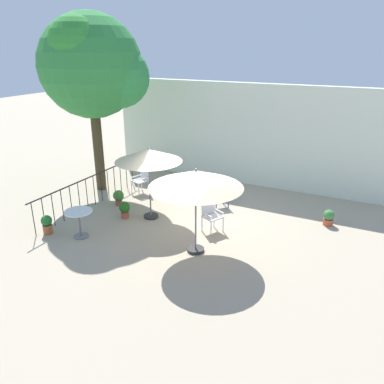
# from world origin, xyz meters

# --- Properties ---
(ground_plane) EXTENTS (60.00, 60.00, 0.00)m
(ground_plane) POSITION_xyz_m (0.00, 0.00, 0.00)
(ground_plane) COLOR tan
(villa_facade) EXTENTS (10.72, 0.30, 3.70)m
(villa_facade) POSITION_xyz_m (0.00, 4.50, 1.85)
(villa_facade) COLOR silver
(villa_facade) RESTS_ON ground
(terrace_railing) EXTENTS (0.03, 4.99, 1.01)m
(terrace_railing) POSITION_xyz_m (-3.59, -0.00, 0.68)
(terrace_railing) COLOR black
(terrace_railing) RESTS_ON ground
(shade_tree) EXTENTS (3.56, 3.39, 5.99)m
(shade_tree) POSITION_xyz_m (-4.31, 1.50, 4.30)
(shade_tree) COLOR #443921
(shade_tree) RESTS_ON ground
(patio_umbrella_0) EXTENTS (2.31, 2.31, 2.23)m
(patio_umbrella_0) POSITION_xyz_m (0.73, -1.08, 1.95)
(patio_umbrella_0) COLOR #2D2D2D
(patio_umbrella_0) RESTS_ON ground
(patio_umbrella_1) EXTENTS (1.96, 1.96, 2.21)m
(patio_umbrella_1) POSITION_xyz_m (-1.39, 0.14, 1.95)
(patio_umbrella_1) COLOR #2D2D2D
(patio_umbrella_1) RESTS_ON ground
(cafe_table_0) EXTENTS (0.76, 0.76, 0.77)m
(cafe_table_0) POSITION_xyz_m (-2.45, -1.79, 0.54)
(cafe_table_0) COLOR silver
(cafe_table_0) RESTS_ON ground
(patio_chair_0) EXTENTS (0.63, 0.63, 0.91)m
(patio_chair_0) POSITION_xyz_m (0.11, 1.89, 0.53)
(patio_chair_0) COLOR #27429C
(patio_chair_0) RESTS_ON ground
(patio_chair_1) EXTENTS (0.57, 0.61, 0.94)m
(patio_chair_1) POSITION_xyz_m (-2.81, 1.80, 0.54)
(patio_chair_1) COLOR white
(patio_chair_1) RESTS_ON ground
(patio_chair_2) EXTENTS (0.61, 0.62, 0.93)m
(patio_chair_2) POSITION_xyz_m (0.59, 0.17, 0.54)
(patio_chair_2) COLOR white
(patio_chair_2) RESTS_ON ground
(potted_plant_0) EXTENTS (0.36, 0.35, 0.51)m
(potted_plant_0) POSITION_xyz_m (-2.87, 0.49, 0.30)
(potted_plant_0) COLOR #9B4533
(potted_plant_0) RESTS_ON ground
(potted_plant_1) EXTENTS (0.30, 0.30, 0.55)m
(potted_plant_1) POSITION_xyz_m (-3.40, -2.06, 0.30)
(potted_plant_1) COLOR #9E5A31
(potted_plant_1) RESTS_ON ground
(potted_plant_2) EXTENTS (0.34, 0.34, 0.52)m
(potted_plant_2) POSITION_xyz_m (-2.09, -0.24, 0.29)
(potted_plant_2) COLOR #A64F35
(potted_plant_2) RESTS_ON ground
(potted_plant_3) EXTENTS (0.31, 0.31, 0.48)m
(potted_plant_3) POSITION_xyz_m (3.52, 2.04, 0.24)
(potted_plant_3) COLOR #BA5336
(potted_plant_3) RESTS_ON ground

